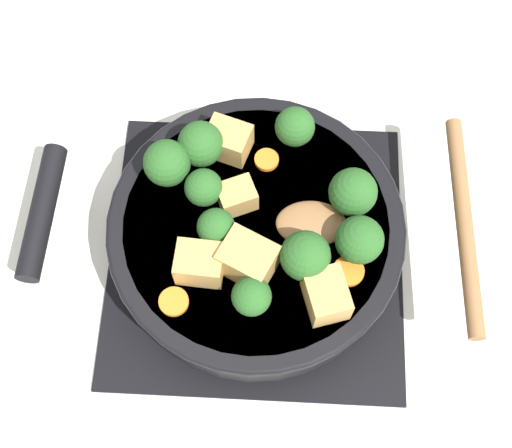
# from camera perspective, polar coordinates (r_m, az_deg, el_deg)

# --- Properties ---
(ground_plane) EXTENTS (2.40, 2.40, 0.00)m
(ground_plane) POSITION_cam_1_polar(r_m,az_deg,el_deg) (0.76, 0.00, -2.35)
(ground_plane) COLOR silver
(front_burner_grate) EXTENTS (0.31, 0.31, 0.03)m
(front_burner_grate) POSITION_cam_1_polar(r_m,az_deg,el_deg) (0.75, 0.00, -2.02)
(front_burner_grate) COLOR black
(front_burner_grate) RESTS_ON ground_plane
(skillet_pan) EXTENTS (0.37, 0.29, 0.05)m
(skillet_pan) POSITION_cam_1_polar(r_m,az_deg,el_deg) (0.71, -0.17, -0.72)
(skillet_pan) COLOR black
(skillet_pan) RESTS_ON front_burner_grate
(wooden_spoon) EXTENTS (0.19, 0.23, 0.02)m
(wooden_spoon) POSITION_cam_1_polar(r_m,az_deg,el_deg) (0.69, 11.18, 0.10)
(wooden_spoon) COLOR olive
(wooden_spoon) RESTS_ON skillet_pan
(tofu_cube_center_large) EXTENTS (0.05, 0.05, 0.04)m
(tofu_cube_center_large) POSITION_cam_1_polar(r_m,az_deg,el_deg) (0.65, 5.64, -5.71)
(tofu_cube_center_large) COLOR tan
(tofu_cube_center_large) RESTS_ON skillet_pan
(tofu_cube_near_handle) EXTENTS (0.05, 0.04, 0.03)m
(tofu_cube_near_handle) POSITION_cam_1_polar(r_m,az_deg,el_deg) (0.66, -4.52, -3.17)
(tofu_cube_near_handle) COLOR tan
(tofu_cube_near_handle) RESTS_ON skillet_pan
(tofu_cube_east_chunk) EXTENTS (0.04, 0.04, 0.03)m
(tofu_cube_east_chunk) POSITION_cam_1_polar(r_m,az_deg,el_deg) (0.69, -1.55, 2.21)
(tofu_cube_east_chunk) COLOR tan
(tofu_cube_east_chunk) RESTS_ON skillet_pan
(tofu_cube_west_chunk) EXTENTS (0.06, 0.06, 0.04)m
(tofu_cube_west_chunk) POSITION_cam_1_polar(r_m,az_deg,el_deg) (0.66, -0.65, -2.84)
(tofu_cube_west_chunk) COLOR tan
(tofu_cube_west_chunk) RESTS_ON skillet_pan
(tofu_cube_back_piece) EXTENTS (0.05, 0.05, 0.03)m
(tofu_cube_back_piece) POSITION_cam_1_polar(r_m,az_deg,el_deg) (0.71, -2.23, 6.68)
(tofu_cube_back_piece) COLOR tan
(tofu_cube_back_piece) RESTS_ON skillet_pan
(broccoli_floret_near_spoon) EXTENTS (0.04, 0.04, 0.05)m
(broccoli_floret_near_spoon) POSITION_cam_1_polar(r_m,az_deg,el_deg) (0.71, 3.13, 7.76)
(broccoli_floret_near_spoon) COLOR #709956
(broccoli_floret_near_spoon) RESTS_ON skillet_pan
(broccoli_floret_center_top) EXTENTS (0.05, 0.05, 0.05)m
(broccoli_floret_center_top) POSITION_cam_1_polar(r_m,az_deg,el_deg) (0.66, 8.27, -1.28)
(broccoli_floret_center_top) COLOR #709956
(broccoli_floret_center_top) RESTS_ON skillet_pan
(broccoli_floret_east_rim) EXTENTS (0.04, 0.04, 0.04)m
(broccoli_floret_east_rim) POSITION_cam_1_polar(r_m,az_deg,el_deg) (0.64, -0.58, -5.80)
(broccoli_floret_east_rim) COLOR #709956
(broccoli_floret_east_rim) RESTS_ON skillet_pan
(broccoli_floret_west_rim) EXTENTS (0.04, 0.04, 0.04)m
(broccoli_floret_west_rim) POSITION_cam_1_polar(r_m,az_deg,el_deg) (0.66, -3.22, -0.26)
(broccoli_floret_west_rim) COLOR #709956
(broccoli_floret_west_rim) RESTS_ON skillet_pan
(broccoli_floret_north_edge) EXTENTS (0.05, 0.05, 0.05)m
(broccoli_floret_north_edge) POSITION_cam_1_polar(r_m,az_deg,el_deg) (0.68, 7.76, 2.53)
(broccoli_floret_north_edge) COLOR #709956
(broccoli_floret_north_edge) RESTS_ON skillet_pan
(broccoli_floret_south_cluster) EXTENTS (0.05, 0.05, 0.05)m
(broccoli_floret_south_cluster) POSITION_cam_1_polar(r_m,az_deg,el_deg) (0.65, 3.96, -2.56)
(broccoli_floret_south_cluster) COLOR #709956
(broccoli_floret_south_cluster) RESTS_ON skillet_pan
(broccoli_floret_mid_floret) EXTENTS (0.05, 0.05, 0.05)m
(broccoli_floret_mid_floret) POSITION_cam_1_polar(r_m,az_deg,el_deg) (0.70, -4.45, 6.39)
(broccoli_floret_mid_floret) COLOR #709956
(broccoli_floret_mid_floret) RESTS_ON skillet_pan
(broccoli_floret_small_inner) EXTENTS (0.05, 0.05, 0.05)m
(broccoli_floret_small_inner) POSITION_cam_1_polar(r_m,az_deg,el_deg) (0.69, -7.14, 4.84)
(broccoli_floret_small_inner) COLOR #709956
(broccoli_floret_small_inner) RESTS_ON skillet_pan
(broccoli_floret_tall_stem) EXTENTS (0.04, 0.04, 0.04)m
(broccoli_floret_tall_stem) POSITION_cam_1_polar(r_m,az_deg,el_deg) (0.68, -4.21, 2.90)
(broccoli_floret_tall_stem) COLOR #709956
(broccoli_floret_tall_stem) RESTS_ON skillet_pan
(carrot_slice_orange_thin) EXTENTS (0.02, 0.02, 0.01)m
(carrot_slice_orange_thin) POSITION_cam_1_polar(r_m,az_deg,el_deg) (0.72, 0.85, 5.16)
(carrot_slice_orange_thin) COLOR orange
(carrot_slice_orange_thin) RESTS_ON skillet_pan
(carrot_slice_near_center) EXTENTS (0.03, 0.03, 0.01)m
(carrot_slice_near_center) POSITION_cam_1_polar(r_m,az_deg,el_deg) (0.66, -6.60, -6.19)
(carrot_slice_near_center) COLOR orange
(carrot_slice_near_center) RESTS_ON skillet_pan
(carrot_slice_edge_slice) EXTENTS (0.03, 0.03, 0.01)m
(carrot_slice_edge_slice) POSITION_cam_1_polar(r_m,az_deg,el_deg) (0.71, 7.78, 3.19)
(carrot_slice_edge_slice) COLOR orange
(carrot_slice_edge_slice) RESTS_ON skillet_pan
(carrot_slice_under_broccoli) EXTENTS (0.03, 0.03, 0.01)m
(carrot_slice_under_broccoli) POSITION_cam_1_polar(r_m,az_deg,el_deg) (0.67, 7.41, -3.77)
(carrot_slice_under_broccoli) COLOR orange
(carrot_slice_under_broccoli) RESTS_ON skillet_pan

